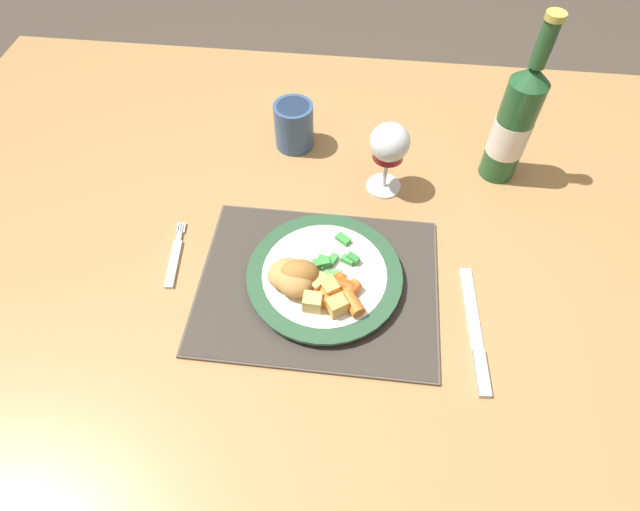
% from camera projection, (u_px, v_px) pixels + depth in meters
% --- Properties ---
extents(ground_plane, '(6.00, 6.00, 0.00)m').
position_uv_depth(ground_plane, '(304.00, 395.00, 1.44)').
color(ground_plane, '#4C4238').
extents(dining_table, '(1.51, 1.09, 0.74)m').
position_uv_depth(dining_table, '(295.00, 259.00, 0.91)').
color(dining_table, '#AD7F4C').
rests_on(dining_table, ground).
extents(placemat, '(0.37, 0.29, 0.01)m').
position_uv_depth(placemat, '(318.00, 284.00, 0.78)').
color(placemat, brown).
rests_on(placemat, dining_table).
extents(dinner_plate, '(0.24, 0.24, 0.02)m').
position_uv_depth(dinner_plate, '(324.00, 276.00, 0.78)').
color(dinner_plate, white).
rests_on(dinner_plate, placemat).
extents(breaded_croquettes, '(0.09, 0.09, 0.05)m').
position_uv_depth(breaded_croquettes, '(294.00, 276.00, 0.74)').
color(breaded_croquettes, '#A87033').
rests_on(breaded_croquettes, dinner_plate).
extents(green_beans_pile, '(0.07, 0.10, 0.01)m').
position_uv_depth(green_beans_pile, '(335.00, 260.00, 0.78)').
color(green_beans_pile, green).
rests_on(green_beans_pile, dinner_plate).
extents(glazed_carrots, '(0.07, 0.07, 0.02)m').
position_uv_depth(glazed_carrots, '(340.00, 291.00, 0.74)').
color(glazed_carrots, orange).
rests_on(glazed_carrots, dinner_plate).
extents(fork, '(0.03, 0.13, 0.01)m').
position_uv_depth(fork, '(175.00, 259.00, 0.82)').
color(fork, silver).
rests_on(fork, dining_table).
extents(table_knife, '(0.03, 0.22, 0.01)m').
position_uv_depth(table_knife, '(476.00, 339.00, 0.73)').
color(table_knife, silver).
rests_on(table_knife, dining_table).
extents(wine_glass, '(0.07, 0.07, 0.14)m').
position_uv_depth(wine_glass, '(389.00, 146.00, 0.84)').
color(wine_glass, silver).
rests_on(wine_glass, dining_table).
extents(bottle, '(0.07, 0.07, 0.31)m').
position_uv_depth(bottle, '(514.00, 124.00, 0.85)').
color(bottle, '#23562D').
rests_on(bottle, dining_table).
extents(roast_potatoes, '(0.07, 0.07, 0.03)m').
position_uv_depth(roast_potatoes, '(323.00, 293.00, 0.73)').
color(roast_potatoes, '#E5BC66').
rests_on(roast_potatoes, dinner_plate).
extents(drinking_cup, '(0.07, 0.07, 0.09)m').
position_uv_depth(drinking_cup, '(294.00, 125.00, 0.95)').
color(drinking_cup, '#385684').
rests_on(drinking_cup, dining_table).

